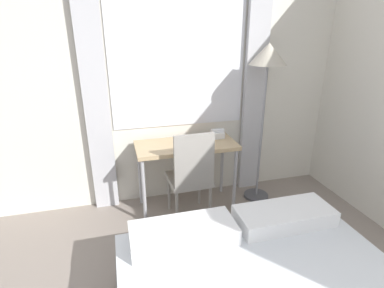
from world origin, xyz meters
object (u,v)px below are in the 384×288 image
(desk, at_px, (186,151))
(standing_lamp, at_px, (267,68))
(book, at_px, (189,144))
(desk_chair, at_px, (191,173))
(telephone, at_px, (218,134))

(desk, height_order, standing_lamp, standing_lamp)
(standing_lamp, relative_size, book, 7.55)
(book, bearing_deg, desk_chair, -100.08)
(desk, relative_size, book, 4.56)
(desk, bearing_deg, standing_lamp, -2.01)
(desk_chair, relative_size, telephone, 6.87)
(desk, height_order, telephone, telephone)
(desk, bearing_deg, book, -62.86)
(standing_lamp, relative_size, telephone, 12.24)
(standing_lamp, bearing_deg, desk_chair, -165.16)
(desk, height_order, desk_chair, desk_chair)
(desk_chair, bearing_deg, desk, 84.07)
(standing_lamp, height_order, book, standing_lamp)
(standing_lamp, bearing_deg, telephone, 164.33)
(desk_chair, height_order, standing_lamp, standing_lamp)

